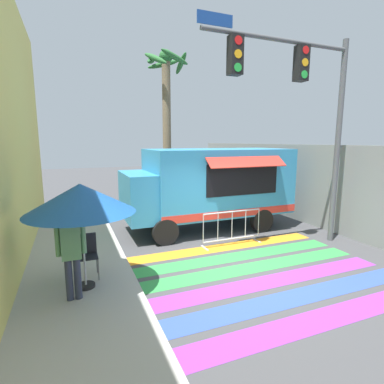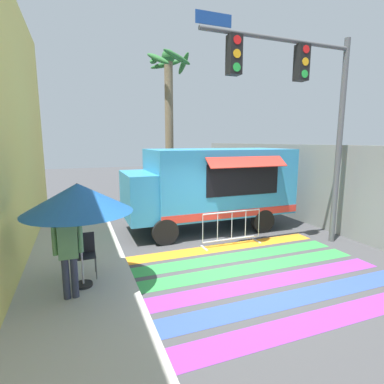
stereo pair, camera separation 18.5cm
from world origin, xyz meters
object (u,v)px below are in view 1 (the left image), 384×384
folding_chair (87,251)px  palm_tree (166,107)px  food_truck (206,184)px  patio_umbrella (80,199)px  vendor_person (71,250)px  traffic_signal_pole (300,94)px  barricade_front (232,228)px

folding_chair → palm_tree: 9.04m
food_truck → patio_umbrella: bearing=-142.4°
food_truck → vendor_person: bearing=-140.6°
traffic_signal_pole → patio_umbrella: (-5.71, -0.57, -2.34)m
traffic_signal_pole → vendor_person: bearing=-170.6°
barricade_front → palm_tree: 7.42m
food_truck → vendor_person: 5.72m
vendor_person → barricade_front: vendor_person is taller
folding_chair → palm_tree: (4.07, 7.05, 3.92)m
patio_umbrella → folding_chair: size_ratio=2.25×
food_truck → vendor_person: size_ratio=3.35×
barricade_front → palm_tree: palm_tree is taller
food_truck → barricade_front: 2.13m
patio_umbrella → folding_chair: bearing=81.5°
folding_chair → barricade_front: bearing=15.9°
vendor_person → palm_tree: palm_tree is taller
barricade_front → vendor_person: bearing=-157.8°
barricade_front → folding_chair: bearing=-168.0°
vendor_person → patio_umbrella: bearing=44.3°
traffic_signal_pole → patio_umbrella: traffic_signal_pole is taller
vendor_person → barricade_front: 4.78m
food_truck → palm_tree: size_ratio=0.80×
folding_chair → patio_umbrella: bearing=-94.6°
food_truck → folding_chair: size_ratio=6.02×
patio_umbrella → folding_chair: (0.08, 0.51, -1.26)m
traffic_signal_pole → patio_umbrella: 6.20m
vendor_person → barricade_front: bearing=5.2°
food_truck → vendor_person: food_truck is taller
food_truck → patio_umbrella: food_truck is taller
folding_chair → vendor_person: bearing=-104.1°
barricade_front → patio_umbrella: bearing=-161.6°
traffic_signal_pole → food_truck: bearing=120.2°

